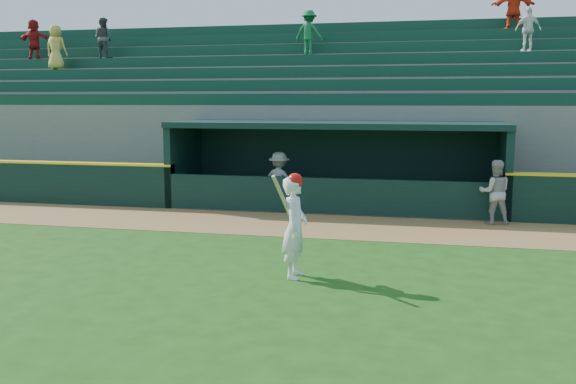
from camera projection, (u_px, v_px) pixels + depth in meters
The scene contains 7 objects.
ground at pixel (267, 279), 11.07m from camera, with size 120.00×120.00×0.00m, color #1C4812.
warning_track at pixel (318, 225), 15.80m from camera, with size 40.00×3.00×0.01m, color olive.
dugout_player_front at pixel (495, 192), 15.91m from camera, with size 0.78×0.61×1.61m, color #A8A8A2.
dugout_player_inside at pixel (279, 181), 18.05m from camera, with size 1.06×0.61×1.63m, color #959691.
dugout at pixel (337, 160), 18.61m from camera, with size 9.40×2.80×2.46m.
stands at pixel (356, 119), 22.87m from camera, with size 34.50×6.25×7.13m.
batter_at_plate at pixel (295, 225), 11.07m from camera, with size 0.53×0.78×1.85m.
Camera 1 is at (2.74, -10.40, 3.06)m, focal length 40.00 mm.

